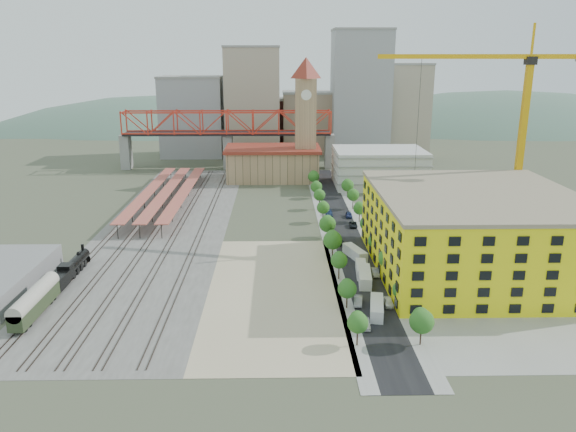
{
  "coord_description": "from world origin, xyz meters",
  "views": [
    {
      "loc": [
        -3.13,
        -142.07,
        48.35
      ],
      "look_at": [
        -0.58,
        -7.98,
        10.0
      ],
      "focal_mm": 35.0,
      "sensor_mm": 36.0,
      "label": 1
    }
  ],
  "objects_px": {
    "site_trailer_a": "(377,308)",
    "car_0": "(366,324)",
    "site_trailer_b": "(365,277)",
    "site_trailer_c": "(361,269)",
    "construction_building": "(474,232)",
    "coach": "(35,301)",
    "clock_tower": "(306,108)",
    "locomotive": "(71,268)",
    "tower_crane": "(511,109)",
    "site_trailer_d": "(355,253)"
  },
  "relations": [
    {
      "from": "site_trailer_b",
      "to": "site_trailer_d",
      "type": "height_order",
      "value": "site_trailer_b"
    },
    {
      "from": "site_trailer_b",
      "to": "car_0",
      "type": "height_order",
      "value": "site_trailer_b"
    },
    {
      "from": "construction_building",
      "to": "tower_crane",
      "type": "distance_m",
      "value": 40.57
    },
    {
      "from": "clock_tower",
      "to": "site_trailer_c",
      "type": "xyz_separation_m",
      "value": [
        8.0,
        -102.09,
        -27.5
      ]
    },
    {
      "from": "construction_building",
      "to": "locomotive",
      "type": "xyz_separation_m",
      "value": [
        -92.0,
        -2.23,
        -7.41
      ]
    },
    {
      "from": "site_trailer_a",
      "to": "car_0",
      "type": "xyz_separation_m",
      "value": [
        -3.0,
        -5.71,
        -0.51
      ]
    },
    {
      "from": "locomotive",
      "to": "site_trailer_c",
      "type": "xyz_separation_m",
      "value": [
        66.0,
        0.13,
        -0.79
      ]
    },
    {
      "from": "locomotive",
      "to": "tower_crane",
      "type": "height_order",
      "value": "tower_crane"
    },
    {
      "from": "tower_crane",
      "to": "clock_tower",
      "type": "bearing_deg",
      "value": 124.7
    },
    {
      "from": "tower_crane",
      "to": "site_trailer_b",
      "type": "height_order",
      "value": "tower_crane"
    },
    {
      "from": "construction_building",
      "to": "locomotive",
      "type": "relative_size",
      "value": 2.37
    },
    {
      "from": "site_trailer_d",
      "to": "construction_building",
      "type": "bearing_deg",
      "value": -38.05
    },
    {
      "from": "locomotive",
      "to": "site_trailer_c",
      "type": "relative_size",
      "value": 2.44
    },
    {
      "from": "locomotive",
      "to": "site_trailer_b",
      "type": "height_order",
      "value": "locomotive"
    },
    {
      "from": "site_trailer_c",
      "to": "site_trailer_b",
      "type": "bearing_deg",
      "value": -84.84
    },
    {
      "from": "locomotive",
      "to": "coach",
      "type": "bearing_deg",
      "value": -90.0
    },
    {
      "from": "site_trailer_c",
      "to": "tower_crane",
      "type": "bearing_deg",
      "value": 39.44
    },
    {
      "from": "clock_tower",
      "to": "construction_building",
      "type": "distance_m",
      "value": 107.36
    },
    {
      "from": "clock_tower",
      "to": "site_trailer_b",
      "type": "xyz_separation_m",
      "value": [
        8.0,
        -107.09,
        -27.33
      ]
    },
    {
      "from": "coach",
      "to": "site_trailer_d",
      "type": "xyz_separation_m",
      "value": [
        66.0,
        30.99,
        -1.71
      ]
    },
    {
      "from": "construction_building",
      "to": "car_0",
      "type": "bearing_deg",
      "value": -135.57
    },
    {
      "from": "locomotive",
      "to": "tower_crane",
      "type": "relative_size",
      "value": 0.38
    },
    {
      "from": "site_trailer_c",
      "to": "site_trailer_d",
      "type": "xyz_separation_m",
      "value": [
        0.0,
        11.08,
        0.07
      ]
    },
    {
      "from": "locomotive",
      "to": "car_0",
      "type": "relative_size",
      "value": 4.78
    },
    {
      "from": "car_0",
      "to": "site_trailer_d",
      "type": "bearing_deg",
      "value": 90.88
    },
    {
      "from": "site_trailer_a",
      "to": "clock_tower",
      "type": "bearing_deg",
      "value": 103.24
    },
    {
      "from": "locomotive",
      "to": "coach",
      "type": "xyz_separation_m",
      "value": [
        0.0,
        -19.78,
        0.98
      ]
    },
    {
      "from": "clock_tower",
      "to": "site_trailer_b",
      "type": "distance_m",
      "value": 110.81
    },
    {
      "from": "coach",
      "to": "site_trailer_a",
      "type": "xyz_separation_m",
      "value": [
        66.0,
        -0.72,
        -1.7
      ]
    },
    {
      "from": "coach",
      "to": "tower_crane",
      "type": "xyz_separation_m",
      "value": [
        108.6,
        48.94,
        31.83
      ]
    },
    {
      "from": "site_trailer_c",
      "to": "car_0",
      "type": "bearing_deg",
      "value": -91.34
    },
    {
      "from": "site_trailer_a",
      "to": "site_trailer_c",
      "type": "relative_size",
      "value": 1.06
    },
    {
      "from": "site_trailer_a",
      "to": "site_trailer_b",
      "type": "bearing_deg",
      "value": 99.51
    },
    {
      "from": "locomotive",
      "to": "site_trailer_a",
      "type": "bearing_deg",
      "value": -17.25
    },
    {
      "from": "site_trailer_c",
      "to": "coach",
      "type": "bearing_deg",
      "value": -158.05
    },
    {
      "from": "site_trailer_c",
      "to": "site_trailer_d",
      "type": "relative_size",
      "value": 0.95
    },
    {
      "from": "clock_tower",
      "to": "site_trailer_d",
      "type": "xyz_separation_m",
      "value": [
        8.0,
        -91.01,
        -27.43
      ]
    },
    {
      "from": "site_trailer_d",
      "to": "car_0",
      "type": "distance_m",
      "value": 37.54
    },
    {
      "from": "site_trailer_b",
      "to": "site_trailer_d",
      "type": "distance_m",
      "value": 16.08
    },
    {
      "from": "locomotive",
      "to": "coach",
      "type": "height_order",
      "value": "coach"
    },
    {
      "from": "construction_building",
      "to": "site_trailer_c",
      "type": "xyz_separation_m",
      "value": [
        -26.0,
        -2.1,
        -8.21
      ]
    },
    {
      "from": "site_trailer_b",
      "to": "tower_crane",
      "type": "bearing_deg",
      "value": 44.43
    },
    {
      "from": "site_trailer_b",
      "to": "site_trailer_d",
      "type": "xyz_separation_m",
      "value": [
        0.0,
        16.08,
        -0.1
      ]
    },
    {
      "from": "site_trailer_c",
      "to": "site_trailer_d",
      "type": "height_order",
      "value": "site_trailer_d"
    },
    {
      "from": "coach",
      "to": "site_trailer_a",
      "type": "bearing_deg",
      "value": -0.62
    },
    {
      "from": "site_trailer_c",
      "to": "car_0",
      "type": "xyz_separation_m",
      "value": [
        -3.0,
        -26.33,
        -0.44
      ]
    },
    {
      "from": "coach",
      "to": "site_trailer_b",
      "type": "bearing_deg",
      "value": 12.73
    },
    {
      "from": "clock_tower",
      "to": "site_trailer_c",
      "type": "height_order",
      "value": "clock_tower"
    },
    {
      "from": "site_trailer_b",
      "to": "site_trailer_c",
      "type": "xyz_separation_m",
      "value": [
        0.0,
        5.0,
        -0.17
      ]
    },
    {
      "from": "coach",
      "to": "site_trailer_c",
      "type": "bearing_deg",
      "value": 16.79
    }
  ]
}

